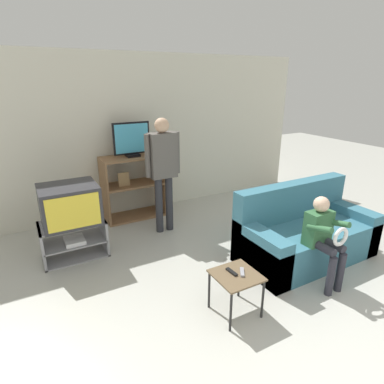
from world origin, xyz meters
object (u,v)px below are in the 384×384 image
at_px(couch, 304,234).
at_px(remote_control_black, 232,272).
at_px(television_flat, 132,140).
at_px(tv_stand, 74,240).
at_px(person_seated_child, 324,234).
at_px(media_shelf, 133,187).
at_px(remote_control_white, 242,272).
at_px(person_standing_adult, 163,165).
at_px(television_main, 70,204).
at_px(snack_table, 236,280).

bearing_deg(couch, remote_control_black, -164.17).
bearing_deg(couch, television_flat, 122.85).
bearing_deg(tv_stand, remote_control_black, -57.60).
xyz_separation_m(television_flat, person_seated_child, (1.18, -2.77, -0.68)).
distance_m(tv_stand, media_shelf, 1.43).
bearing_deg(remote_control_white, person_seated_child, 31.78).
distance_m(tv_stand, person_seated_child, 3.03).
relative_size(media_shelf, couch, 0.59).
xyz_separation_m(media_shelf, person_standing_adult, (0.23, -0.72, 0.51)).
bearing_deg(remote_control_white, tv_stand, 157.32).
xyz_separation_m(tv_stand, television_main, (0.01, -0.00, 0.49)).
height_order(tv_stand, television_flat, television_flat).
distance_m(television_flat, person_seated_child, 3.09).
bearing_deg(couch, television_main, 151.20).
height_order(television_flat, remote_control_black, television_flat).
bearing_deg(remote_control_white, snack_table, -151.47).
xyz_separation_m(television_main, person_standing_adult, (1.33, 0.14, 0.31)).
height_order(remote_control_black, couch, couch).
bearing_deg(person_seated_child, television_main, 140.18).
distance_m(remote_control_white, couch, 1.43).
distance_m(snack_table, remote_control_white, 0.09).
relative_size(television_flat, person_seated_child, 0.58).
relative_size(media_shelf, snack_table, 2.37).
distance_m(tv_stand, remote_control_white, 2.28).
bearing_deg(remote_control_black, snack_table, -67.14).
distance_m(media_shelf, person_standing_adult, 0.91).
bearing_deg(person_seated_child, person_standing_adult, 115.27).
bearing_deg(television_main, couch, -28.80).
bearing_deg(remote_control_white, television_main, 157.22).
height_order(remote_control_black, remote_control_white, same).
bearing_deg(snack_table, media_shelf, 91.61).
bearing_deg(person_standing_adult, remote_control_black, -95.05).
distance_m(person_standing_adult, person_seated_child, 2.32).
relative_size(television_main, media_shelf, 0.66).
relative_size(tv_stand, television_flat, 1.36).
height_order(media_shelf, person_seated_child, media_shelf).
xyz_separation_m(couch, person_standing_adult, (-1.26, 1.56, 0.72)).
height_order(snack_table, remote_control_black, remote_control_black).
relative_size(tv_stand, television_main, 1.16).
bearing_deg(person_standing_adult, television_flat, 106.30).
bearing_deg(television_flat, tv_stand, -143.18).
bearing_deg(tv_stand, media_shelf, 37.47).
bearing_deg(television_main, snack_table, -57.83).
height_order(television_flat, snack_table, television_flat).
distance_m(snack_table, person_standing_adult, 2.13).
bearing_deg(remote_control_black, media_shelf, 87.04).
xyz_separation_m(television_main, remote_control_black, (1.16, -1.83, -0.28)).
bearing_deg(television_flat, television_main, -142.90).
bearing_deg(person_standing_adult, snack_table, -94.28).
distance_m(tv_stand, television_main, 0.49).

